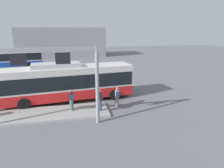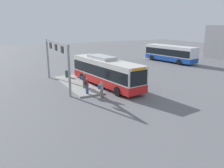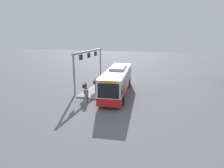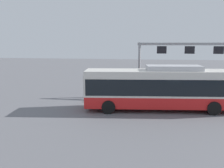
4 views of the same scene
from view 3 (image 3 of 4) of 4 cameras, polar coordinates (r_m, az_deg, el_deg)
The scene contains 8 objects.
ground_plane at distance 25.35m, azimuth 1.50°, elevation -2.83°, with size 120.00×120.00×0.00m, color slate.
platform_curb at distance 28.02m, azimuth -3.21°, elevation -0.99°, with size 10.00×2.80×0.16m, color #9E9E99.
bus_main at distance 24.88m, azimuth 1.53°, elevation 1.16°, with size 11.83×3.91×3.46m.
person_boarding at distance 22.34m, azimuth -7.32°, elevation -2.95°, with size 0.35×0.53×1.67m.
person_waiting_near at distance 24.03m, azimuth -7.74°, elevation -1.32°, with size 0.40×0.57×1.67m.
person_waiting_mid at distance 25.72m, azimuth -4.73°, elevation -0.19°, with size 0.35×0.53×1.67m.
platform_sign_gantry at distance 28.65m, azimuth -6.68°, elevation 6.82°, with size 9.68×0.24×5.20m.
trash_bin at distance 31.45m, azimuth -0.63°, elevation 1.75°, with size 0.52×0.52×0.90m, color #2D5133.
Camera 3 is at (23.30, 6.55, 7.53)m, focal length 31.58 mm.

